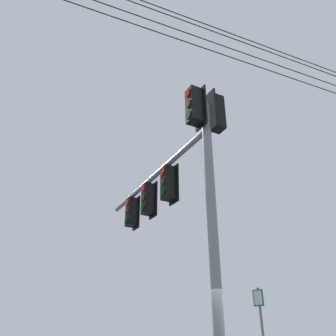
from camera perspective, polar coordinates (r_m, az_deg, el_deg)
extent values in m
cylinder|color=gray|center=(6.64, 7.58, -12.62)|extent=(0.20, 0.20, 6.56)
cylinder|color=gray|center=(9.88, -2.77, -1.84)|extent=(3.54, 4.71, 0.14)
cube|color=black|center=(7.86, 4.37, 10.22)|extent=(0.42, 0.42, 0.90)
cube|color=black|center=(7.93, 5.43, 9.86)|extent=(0.29, 0.38, 1.04)
cylinder|color=red|center=(7.97, 3.26, 12.28)|extent=(0.14, 0.18, 0.20)
cylinder|color=#3C2703|center=(7.79, 3.31, 10.57)|extent=(0.14, 0.18, 0.20)
cylinder|color=black|center=(7.61, 3.37, 8.78)|extent=(0.14, 0.18, 0.20)
cube|color=black|center=(8.14, 8.02, 8.97)|extent=(0.42, 0.42, 0.90)
cube|color=black|center=(8.05, 7.01, 9.32)|extent=(0.29, 0.38, 1.04)
cylinder|color=red|center=(8.40, 8.82, 10.30)|extent=(0.14, 0.18, 0.20)
cylinder|color=#3C2703|center=(8.22, 8.97, 8.63)|extent=(0.14, 0.18, 0.20)
cylinder|color=black|center=(8.05, 9.12, 6.89)|extent=(0.14, 0.18, 0.20)
cube|color=black|center=(8.80, 0.02, -2.53)|extent=(0.42, 0.42, 0.90)
cube|color=black|center=(8.88, 0.97, -2.76)|extent=(0.28, 0.39, 1.04)
cylinder|color=red|center=(8.85, -0.90, -0.54)|extent=(0.14, 0.18, 0.20)
cylinder|color=#3C2703|center=(8.72, -0.91, -2.31)|extent=(0.14, 0.18, 0.20)
cylinder|color=black|center=(8.60, -0.93, -4.13)|extent=(0.14, 0.18, 0.20)
cube|color=black|center=(9.83, -3.34, -5.18)|extent=(0.42, 0.42, 0.90)
cube|color=black|center=(9.90, -2.45, -5.36)|extent=(0.29, 0.38, 1.04)
cylinder|color=red|center=(9.88, -4.15, -3.39)|extent=(0.14, 0.18, 0.20)
cylinder|color=#3C2703|center=(9.76, -4.21, -5.00)|extent=(0.14, 0.18, 0.20)
cylinder|color=black|center=(9.65, -4.27, -6.65)|extent=(0.14, 0.18, 0.20)
cube|color=black|center=(10.90, -6.07, -7.30)|extent=(0.42, 0.42, 0.90)
cube|color=black|center=(10.96, -5.25, -7.46)|extent=(0.29, 0.38, 1.04)
cylinder|color=red|center=(10.95, -6.79, -5.68)|extent=(0.14, 0.18, 0.20)
cylinder|color=#3C2703|center=(10.84, -6.88, -7.15)|extent=(0.14, 0.18, 0.20)
cylinder|color=black|center=(10.74, -6.97, -8.66)|extent=(0.14, 0.18, 0.20)
cube|color=#0C7238|center=(10.24, 14.73, -20.09)|extent=(0.10, 0.29, 0.43)
cube|color=white|center=(10.22, 14.69, -20.08)|extent=(0.06, 0.23, 0.37)
cylinder|color=black|center=(9.01, -0.15, 21.13)|extent=(15.67, 13.85, 0.35)
cylinder|color=black|center=(9.25, -0.15, 22.48)|extent=(15.67, 13.85, 0.35)
cylinder|color=black|center=(9.57, -0.14, 24.10)|extent=(15.67, 13.85, 0.35)
cylinder|color=black|center=(9.71, -0.14, 24.74)|extent=(15.67, 13.85, 0.35)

